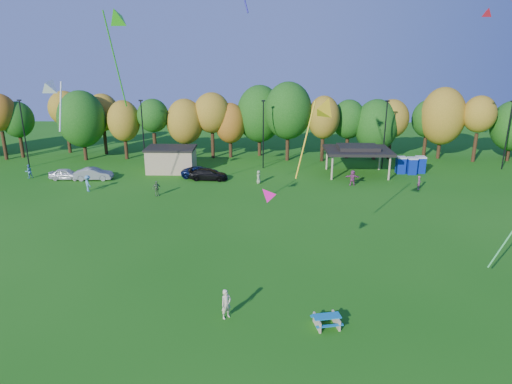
{
  "coord_description": "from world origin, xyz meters",
  "views": [
    {
      "loc": [
        2.25,
        -19.81,
        15.63
      ],
      "look_at": [
        1.73,
        6.0,
        7.41
      ],
      "focal_mm": 32.0,
      "sensor_mm": 36.0,
      "label": 1
    }
  ],
  "objects_px": {
    "kite_flyer": "(226,304)",
    "car_a": "(66,174)",
    "car_d": "(208,174)",
    "porta_potties": "(411,165)",
    "picnic_table": "(327,320)",
    "car_b": "(94,174)",
    "car_c": "(201,172)"
  },
  "relations": [
    {
      "from": "kite_flyer",
      "to": "car_b",
      "type": "relative_size",
      "value": 0.42
    },
    {
      "from": "car_a",
      "to": "car_d",
      "type": "bearing_deg",
      "value": -89.03
    },
    {
      "from": "porta_potties",
      "to": "car_b",
      "type": "height_order",
      "value": "porta_potties"
    },
    {
      "from": "car_c",
      "to": "car_b",
      "type": "bearing_deg",
      "value": 103.76
    },
    {
      "from": "car_a",
      "to": "car_d",
      "type": "height_order",
      "value": "car_d"
    },
    {
      "from": "car_b",
      "to": "car_c",
      "type": "distance_m",
      "value": 13.13
    },
    {
      "from": "car_a",
      "to": "kite_flyer",
      "type": "bearing_deg",
      "value": -142.94
    },
    {
      "from": "kite_flyer",
      "to": "car_a",
      "type": "relative_size",
      "value": 0.47
    },
    {
      "from": "kite_flyer",
      "to": "car_a",
      "type": "distance_m",
      "value": 37.23
    },
    {
      "from": "kite_flyer",
      "to": "car_d",
      "type": "bearing_deg",
      "value": 56.94
    },
    {
      "from": "porta_potties",
      "to": "picnic_table",
      "type": "bearing_deg",
      "value": -113.89
    },
    {
      "from": "car_b",
      "to": "kite_flyer",
      "type": "bearing_deg",
      "value": -151.12
    },
    {
      "from": "porta_potties",
      "to": "car_a",
      "type": "height_order",
      "value": "porta_potties"
    },
    {
      "from": "car_d",
      "to": "porta_potties",
      "type": "bearing_deg",
      "value": -78.06
    },
    {
      "from": "picnic_table",
      "to": "car_d",
      "type": "xyz_separation_m",
      "value": [
        -10.63,
        30.81,
        0.29
      ]
    },
    {
      "from": "picnic_table",
      "to": "kite_flyer",
      "type": "bearing_deg",
      "value": 161.09
    },
    {
      "from": "porta_potties",
      "to": "car_c",
      "type": "height_order",
      "value": "porta_potties"
    },
    {
      "from": "car_a",
      "to": "porta_potties",
      "type": "bearing_deg",
      "value": -84.81
    },
    {
      "from": "porta_potties",
      "to": "car_c",
      "type": "distance_m",
      "value": 27.0
    },
    {
      "from": "car_c",
      "to": "car_d",
      "type": "bearing_deg",
      "value": -123.63
    },
    {
      "from": "car_b",
      "to": "car_c",
      "type": "relative_size",
      "value": 0.93
    },
    {
      "from": "picnic_table",
      "to": "car_c",
      "type": "bearing_deg",
      "value": 98.72
    },
    {
      "from": "porta_potties",
      "to": "car_d",
      "type": "distance_m",
      "value": 26.08
    },
    {
      "from": "kite_flyer",
      "to": "car_a",
      "type": "bearing_deg",
      "value": 84.82
    },
    {
      "from": "kite_flyer",
      "to": "car_b",
      "type": "xyz_separation_m",
      "value": [
        -18.81,
        29.74,
        -0.2
      ]
    },
    {
      "from": "car_c",
      "to": "kite_flyer",
      "type": "bearing_deg",
      "value": -161.12
    },
    {
      "from": "porta_potties",
      "to": "car_a",
      "type": "relative_size",
      "value": 0.94
    },
    {
      "from": "car_c",
      "to": "car_d",
      "type": "xyz_separation_m",
      "value": [
        1.04,
        -0.94,
        0.02
      ]
    },
    {
      "from": "picnic_table",
      "to": "car_c",
      "type": "relative_size",
      "value": 0.38
    },
    {
      "from": "car_a",
      "to": "car_b",
      "type": "height_order",
      "value": "car_b"
    },
    {
      "from": "kite_flyer",
      "to": "car_b",
      "type": "height_order",
      "value": "kite_flyer"
    },
    {
      "from": "kite_flyer",
      "to": "car_d",
      "type": "relative_size",
      "value": 0.39
    }
  ]
}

